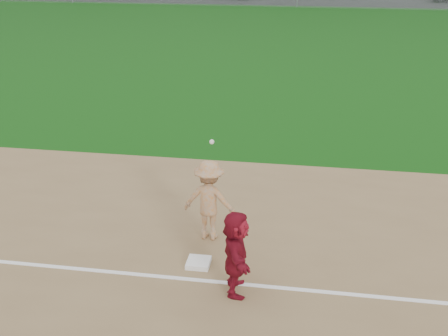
# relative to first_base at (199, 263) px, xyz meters

# --- Properties ---
(ground) EXTENTS (160.00, 160.00, 0.00)m
(ground) POSITION_rel_first_base_xyz_m (0.20, 0.30, -0.07)
(ground) COLOR #0F460D
(ground) RESTS_ON ground
(foul_line) EXTENTS (60.00, 0.10, 0.01)m
(foul_line) POSITION_rel_first_base_xyz_m (0.20, -0.50, -0.04)
(foul_line) COLOR white
(foul_line) RESTS_ON infield_dirt
(first_base) EXTENTS (0.44, 0.44, 0.10)m
(first_base) POSITION_rel_first_base_xyz_m (0.00, 0.00, 0.00)
(first_base) COLOR white
(first_base) RESTS_ON infield_dirt
(base_runner) EXTENTS (0.67, 1.50, 1.56)m
(base_runner) POSITION_rel_first_base_xyz_m (0.82, -0.71, 0.73)
(base_runner) COLOR maroon
(base_runner) RESTS_ON infield_dirt
(first_base_play) EXTENTS (1.17, 0.76, 2.29)m
(first_base_play) POSITION_rel_first_base_xyz_m (0.01, 1.09, 0.80)
(first_base_play) COLOR #9A999C
(first_base_play) RESTS_ON infield_dirt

